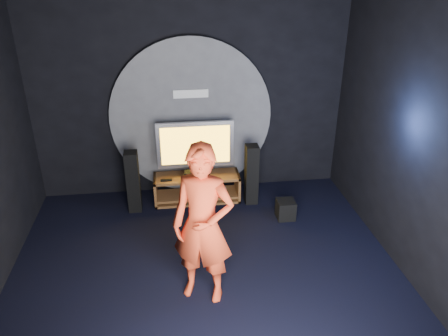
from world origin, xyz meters
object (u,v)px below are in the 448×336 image
Objects in this scene: tv at (195,146)px; subwoofer at (286,209)px; media_console at (197,189)px; tower_speaker_right at (251,174)px; tower_speaker_left at (133,182)px; player at (203,226)px.

subwoofer is at bearing -31.49° from tv.
subwoofer is at bearing -29.44° from media_console.
media_console is at bearing 168.26° from tower_speaker_right.
subwoofer is (0.44, -0.56, -0.35)m from tower_speaker_right.
media_console is 1.39× the size of tower_speaker_right.
tower_speaker_left is 0.52× the size of player.
tower_speaker_left is at bearing -179.95° from tower_speaker_right.
tower_speaker_right is (1.87, 0.00, 0.00)m from tower_speaker_left.
tower_speaker_left is at bearing 134.89° from player.
tv is 2.32m from player.
media_console is at bearing -83.96° from tv.
player is (-0.96, -2.07, 0.47)m from tower_speaker_right.
tower_speaker_left reaches higher than media_console.
tower_speaker_right is 0.52× the size of player.
tower_speaker_right is at bearing 0.05° from tower_speaker_left.
tower_speaker_left is at bearing 166.52° from subwoofer.
tv is at bearing 148.51° from subwoofer.
tv reaches higher than tower_speaker_left.
tower_speaker_left is at bearing -166.07° from tv.
media_console is 1.14× the size of tv.
player reaches higher than tower_speaker_left.
tower_speaker_left is (-1.01, -0.18, 0.31)m from media_console.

